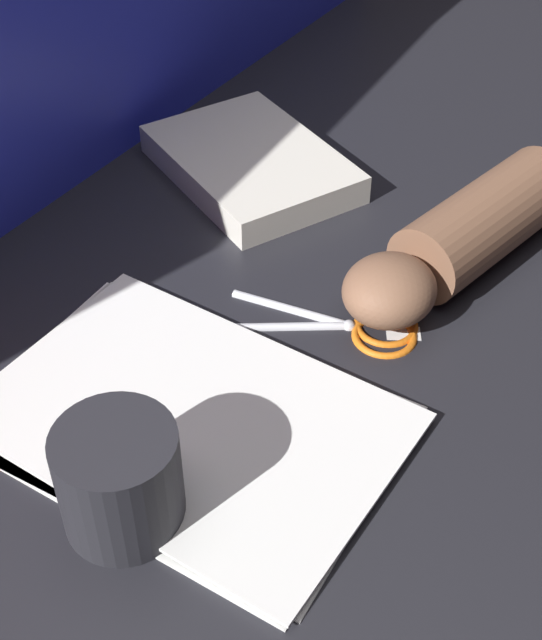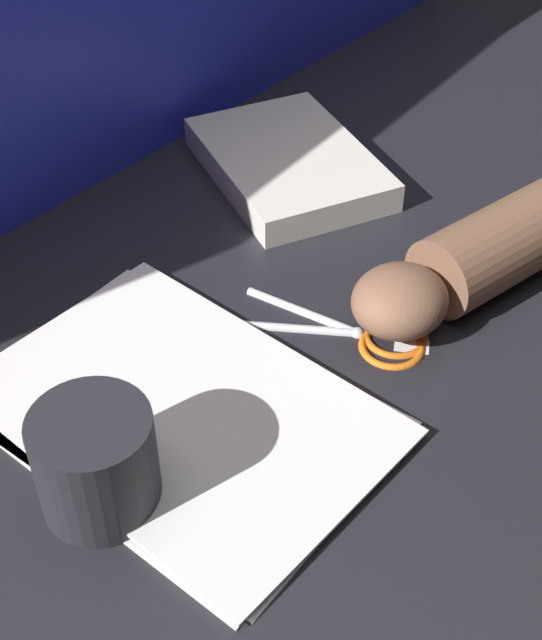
{
  "view_description": "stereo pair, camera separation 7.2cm",
  "coord_description": "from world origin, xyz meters",
  "px_view_note": "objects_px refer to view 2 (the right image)",
  "views": [
    {
      "loc": [
        -0.46,
        -0.31,
        0.53
      ],
      "look_at": [
        -0.02,
        -0.0,
        0.06
      ],
      "focal_mm": 50.0,
      "sensor_mm": 36.0,
      "label": 1
    },
    {
      "loc": [
        -0.42,
        -0.37,
        0.53
      ],
      "look_at": [
        -0.02,
        -0.0,
        0.06
      ],
      "focal_mm": 50.0,
      "sensor_mm": 36.0,
      "label": 2
    }
  ],
  "objects_px": {
    "book_closed": "(288,163)",
    "scissors": "(367,332)",
    "mug": "(96,462)",
    "hand_forearm": "(484,255)",
    "paper_stack": "(178,411)"
  },
  "relations": [
    {
      "from": "paper_stack",
      "to": "hand_forearm",
      "type": "xyz_separation_m",
      "value": [
        0.3,
        -0.09,
        0.03
      ]
    },
    {
      "from": "scissors",
      "to": "paper_stack",
      "type": "bearing_deg",
      "value": 163.53
    },
    {
      "from": "book_closed",
      "to": "scissors",
      "type": "xyz_separation_m",
      "value": [
        -0.15,
        -0.23,
        -0.01
      ]
    },
    {
      "from": "book_closed",
      "to": "mug",
      "type": "distance_m",
      "value": 0.46
    },
    {
      "from": "scissors",
      "to": "mug",
      "type": "xyz_separation_m",
      "value": [
        -0.27,
        0.03,
        0.04
      ]
    },
    {
      "from": "scissors",
      "to": "mug",
      "type": "height_order",
      "value": "mug"
    },
    {
      "from": "book_closed",
      "to": "hand_forearm",
      "type": "relative_size",
      "value": 0.91
    },
    {
      "from": "book_closed",
      "to": "scissors",
      "type": "relative_size",
      "value": 1.49
    },
    {
      "from": "mug",
      "to": "paper_stack",
      "type": "bearing_deg",
      "value": 12.66
    },
    {
      "from": "book_closed",
      "to": "mug",
      "type": "bearing_deg",
      "value": -155.08
    },
    {
      "from": "paper_stack",
      "to": "book_closed",
      "type": "bearing_deg",
      "value": 28.11
    },
    {
      "from": "book_closed",
      "to": "hand_forearm",
      "type": "height_order",
      "value": "hand_forearm"
    },
    {
      "from": "mug",
      "to": "scissors",
      "type": "bearing_deg",
      "value": -6.59
    },
    {
      "from": "hand_forearm",
      "to": "book_closed",
      "type": "bearing_deg",
      "value": 85.2
    },
    {
      "from": "book_closed",
      "to": "mug",
      "type": "xyz_separation_m",
      "value": [
        -0.42,
        -0.2,
        0.03
      ]
    }
  ]
}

